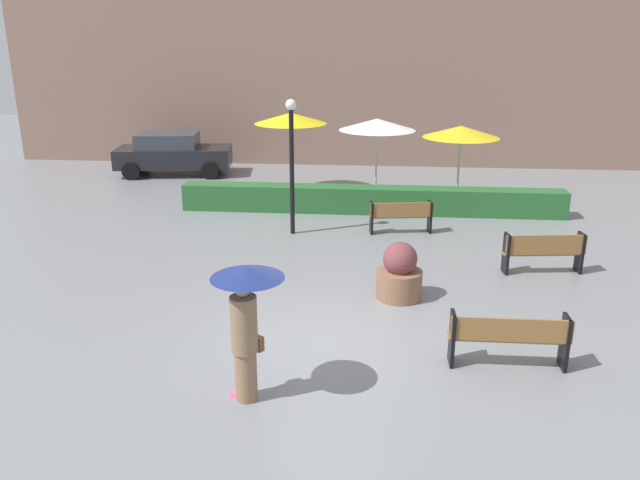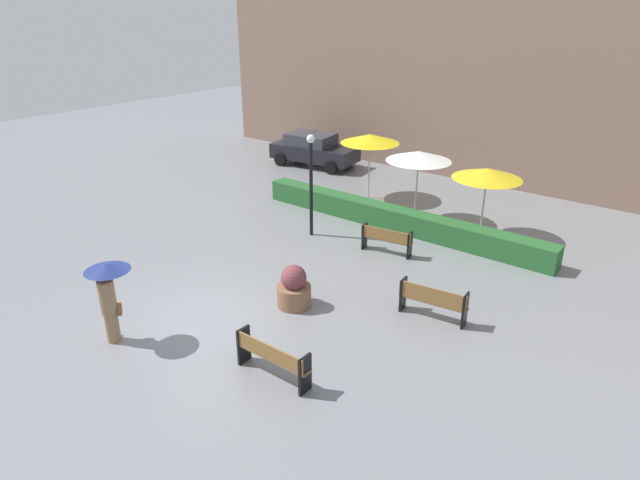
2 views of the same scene
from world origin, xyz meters
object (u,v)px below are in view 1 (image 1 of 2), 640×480
Objects in this scene: lamp_post at (292,152)px; patio_umbrella_yellow at (291,118)px; bench_back_row at (401,215)px; bench_far_right at (544,250)px; planter_pot at (399,274)px; patio_umbrella_white at (377,125)px; patio_umbrella_yellow_far at (461,132)px; pedestrian_with_umbrella at (246,313)px; parked_car at (173,153)px; bench_near_right at (509,337)px.

lamp_post is 4.59m from patio_umbrella_yellow.
lamp_post is at bearing -174.40° from bench_back_row.
bench_far_right is 3.62m from planter_pot.
lamp_post is at bearing -81.94° from patio_umbrella_yellow.
planter_pot is at bearing -85.87° from patio_umbrella_white.
patio_umbrella_yellow_far reaches higher than planter_pot.
patio_umbrella_yellow is 1.09× the size of patio_umbrella_yellow_far.
patio_umbrella_yellow_far is (1.83, 3.20, 1.74)m from bench_back_row.
patio_umbrella_yellow_far reaches higher than bench_far_right.
planter_pot is at bearing 59.75° from pedestrian_with_umbrella.
patio_umbrella_yellow_far reaches higher than parked_car.
planter_pot is at bearing -152.47° from bench_far_right.
lamp_post is 8.94m from parked_car.
parked_car reaches higher than bench_near_right.
pedestrian_with_umbrella is 16.07m from parked_car.
lamp_post reaches higher than patio_umbrella_yellow_far.
patio_umbrella_yellow is (-6.56, 6.94, 1.93)m from bench_far_right.
patio_umbrella_white is (-3.75, 5.82, 1.91)m from bench_far_right.
bench_near_right is (1.49, -7.01, 0.02)m from bench_back_row.
patio_umbrella_yellow_far is (4.69, 3.48, 0.07)m from lamp_post.
lamp_post is (-0.42, 8.00, 0.84)m from pedestrian_with_umbrella.
bench_far_right is 0.74× the size of patio_umbrella_yellow_far.
pedestrian_with_umbrella is at bearing -68.49° from parked_car.
patio_umbrella_white is at bearing -21.89° from patio_umbrella_yellow.
patio_umbrella_white reaches higher than bench_back_row.
patio_umbrella_white is 8.57m from parked_car.
bench_far_right is at bearing 27.53° from planter_pot.
patio_umbrella_yellow is at bearing 94.86° from pedestrian_with_umbrella.
bench_far_right is 0.41× the size of parked_car.
patio_umbrella_yellow is (-3.35, 8.62, 1.96)m from planter_pot.
planter_pot is 7.76m from patio_umbrella_white.
bench_far_right is 6.26m from patio_umbrella_yellow_far.
bench_far_right is at bearing -22.15° from lamp_post.
bench_back_row is at bearing 138.61° from bench_far_right.
patio_umbrella_white is at bearing 94.13° from planter_pot.
lamp_post is at bearing 157.85° from bench_far_right.
bench_far_right is at bearing -78.26° from patio_umbrella_yellow_far.
pedestrian_with_umbrella is (-5.49, -5.59, 0.82)m from bench_far_right.
pedestrian_with_umbrella is (-3.93, -1.26, 0.82)m from bench_near_right.
patio_umbrella_yellow reaches higher than bench_back_row.
bench_near_right is 12.47m from patio_umbrella_yellow.
patio_umbrella_yellow is at bearing -26.57° from parked_car.
patio_umbrella_yellow is (-4.99, 11.26, 1.93)m from bench_near_right.
patio_umbrella_yellow is 3.02m from patio_umbrella_white.
bench_back_row is at bearing -119.73° from patio_umbrella_yellow_far.
patio_umbrella_yellow_far reaches higher than bench_back_row.
parked_car is at bearing 111.51° from pedestrian_with_umbrella.
patio_umbrella_yellow_far is at bearing 101.74° from bench_far_right.
pedestrian_with_umbrella is 0.46× the size of parked_car.
planter_pot is 0.48× the size of patio_umbrella_yellow_far.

